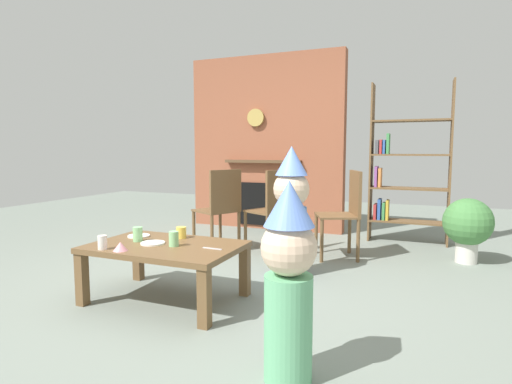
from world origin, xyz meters
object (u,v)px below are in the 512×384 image
Objects in this scene: paper_cup_near_right at (138,234)px; child_with_cone_hat at (289,277)px; paper_cup_near_left at (102,242)px; paper_cup_center at (174,239)px; child_in_pink at (291,208)px; dining_chair_middle at (274,206)px; paper_cup_far_left at (181,233)px; paper_plate_rear at (153,243)px; paper_plate_front at (139,236)px; dining_chair_right at (346,209)px; coffee_table at (166,252)px; birthday_cake_slice at (120,246)px; dining_chair_left at (221,205)px; bookshelf at (402,171)px; potted_plant_tall at (468,224)px.

paper_cup_near_right is 1.56m from child_with_cone_hat.
paper_cup_near_left is 0.49m from paper_cup_center.
child_in_pink is 0.82m from dining_chair_middle.
paper_plate_rear is at bearing -109.44° from paper_cup_far_left.
paper_plate_front is 0.18× the size of child_with_cone_hat.
dining_chair_right is (0.75, 0.07, 0.00)m from dining_chair_middle.
paper_cup_center reaches higher than coffee_table.
paper_cup_near_right reaches higher than coffee_table.
dining_chair_right is (1.01, 1.71, 0.15)m from coffee_table.
birthday_cake_slice is at bearing -107.32° from paper_plate_rear.
paper_cup_near_right is 0.64× the size of paper_plate_front.
dining_chair_middle reaches higher than birthday_cake_slice.
paper_cup_near_right is 0.12× the size of dining_chair_middle.
dining_chair_left is at bearing -83.11° from child_in_pink.
coffee_table is 1.21× the size of dining_chair_left.
paper_plate_front is at bearing -16.52° from child_in_pink.
paper_cup_far_left is at bearing 42.12° from paper_cup_near_right.
bookshelf is at bearing -65.76° from child_with_cone_hat.
bookshelf is 17.57× the size of paper_cup_center.
dining_chair_left reaches higher than coffee_table.
paper_cup_near_right is at bearing 174.99° from paper_cup_center.
dining_chair_right is at bearing -148.20° from dining_chair_middle.
child_in_pink reaches higher than paper_cup_center.
dining_chair_left is at bearing 103.06° from paper_cup_far_left.
bookshelf is 1.68m from dining_chair_middle.
paper_plate_front is 0.15× the size of child_in_pink.
dining_chair_middle is at bearing 77.30° from birthday_cake_slice.
paper_cup_center is 0.12× the size of dining_chair_right.
paper_cup_center is at bearing -68.54° from paper_cup_far_left.
paper_plate_front is 2.08m from dining_chair_right.
child_with_cone_hat is 1.68m from child_in_pink.
dining_chair_middle reaches higher than paper_cup_near_left.
child_in_pink is at bearing 45.38° from paper_cup_near_right.
bookshelf is 1.66× the size of child_in_pink.
dining_chair_left is (-0.29, 1.24, 0.05)m from paper_cup_far_left.
coffee_table is 1.12× the size of child_with_cone_hat.
paper_cup_far_left is at bearing 13.46° from paper_plate_front.
dining_chair_right is (1.33, 2.00, 0.04)m from paper_cup_near_left.
paper_cup_near_right is at bearing -122.81° from bookshelf.
dining_chair_middle is at bearing 67.85° from paper_plate_front.
paper_plate_front is at bearing 147.45° from paper_plate_rear.
child_with_cone_hat is at bearing -16.30° from birthday_cake_slice.
paper_cup_far_left is at bearing 91.69° from coffee_table.
coffee_table is 10.89× the size of birthday_cake_slice.
birthday_cake_slice is 1.39m from child_with_cone_hat.
paper_plate_front is at bearing 158.12° from coffee_table.
child_in_pink reaches higher than paper_cup_near_right.
paper_cup_near_right is at bearing -140.70° from potted_plant_tall.
bookshelf is at bearing -117.54° from dining_chair_left.
child_in_pink reaches higher than birthday_cake_slice.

